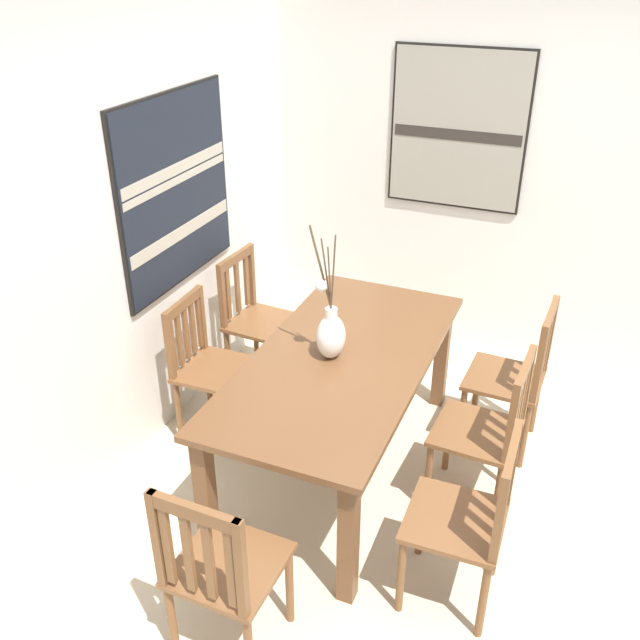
{
  "coord_description": "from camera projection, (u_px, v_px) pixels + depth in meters",
  "views": [
    {
      "loc": [
        -2.82,
        -0.45,
        2.69
      ],
      "look_at": [
        0.09,
        0.77,
        0.94
      ],
      "focal_mm": 39.22,
      "sensor_mm": 36.0,
      "label": 1
    }
  ],
  "objects": [
    {
      "name": "ground_plane",
      "position": [
        446.0,
        511.0,
        3.73
      ],
      "size": [
        6.4,
        6.4,
        0.03
      ],
      "primitive_type": "cube",
      "color": "beige"
    },
    {
      "name": "wall_back",
      "position": [
        125.0,
        222.0,
        3.71
      ],
      "size": [
        6.4,
        0.12,
        2.7
      ],
      "primitive_type": "cube",
      "color": "silver",
      "rests_on": "ground_plane"
    },
    {
      "name": "wall_side",
      "position": [
        533.0,
        168.0,
        4.58
      ],
      "size": [
        0.12,
        6.4,
        2.7
      ],
      "primitive_type": "cube",
      "color": "silver",
      "rests_on": "ground_plane"
    },
    {
      "name": "dining_table",
      "position": [
        341.0,
        374.0,
        3.73
      ],
      "size": [
        1.82,
        0.89,
        0.74
      ],
      "color": "brown",
      "rests_on": "ground_plane"
    },
    {
      "name": "centerpiece_vase",
      "position": [
        330.0,
        333.0,
        3.61
      ],
      "size": [
        0.18,
        0.18,
        0.73
      ],
      "color": "silver",
      "rests_on": "dining_table"
    },
    {
      "name": "chair_0",
      "position": [
        515.0,
        376.0,
        3.99
      ],
      "size": [
        0.44,
        0.44,
        0.93
      ],
      "color": "brown",
      "rests_on": "ground_plane"
    },
    {
      "name": "chair_1",
      "position": [
        469.0,
        518.0,
        3.02
      ],
      "size": [
        0.43,
        0.43,
        0.91
      ],
      "color": "brown",
      "rests_on": "ground_plane"
    },
    {
      "name": "chair_2",
      "position": [
        208.0,
        364.0,
        4.11
      ],
      "size": [
        0.43,
        0.43,
        0.88
      ],
      "color": "brown",
      "rests_on": "ground_plane"
    },
    {
      "name": "chair_3",
      "position": [
        221.0,
        569.0,
        2.77
      ],
      "size": [
        0.43,
        0.43,
        0.93
      ],
      "color": "brown",
      "rests_on": "ground_plane"
    },
    {
      "name": "chair_4",
      "position": [
        488.0,
        430.0,
        3.55
      ],
      "size": [
        0.44,
        0.44,
        0.91
      ],
      "color": "brown",
      "rests_on": "ground_plane"
    },
    {
      "name": "chair_5",
      "position": [
        256.0,
        318.0,
        4.61
      ],
      "size": [
        0.45,
        0.45,
        0.9
      ],
      "color": "brown",
      "rests_on": "ground_plane"
    },
    {
      "name": "painting_on_back_wall",
      "position": [
        176.0,
        190.0,
        3.97
      ],
      "size": [
        1.07,
        0.05,
        1.1
      ],
      "color": "black"
    },
    {
      "name": "painting_on_side_wall",
      "position": [
        458.0,
        130.0,
        4.59
      ],
      "size": [
        0.05,
        0.9,
        1.05
      ],
      "color": "black"
    }
  ]
}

